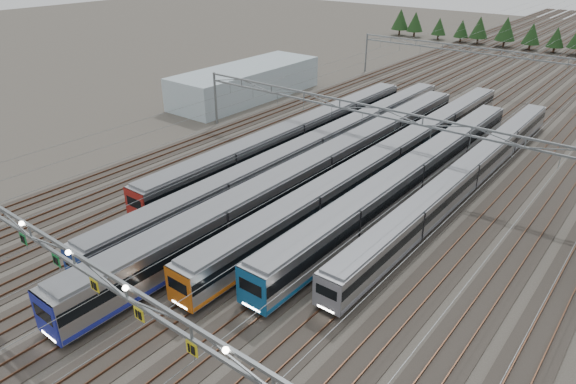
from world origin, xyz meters
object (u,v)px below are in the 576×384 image
Objects in this scene: gantry_far at (501,58)px; train_a at (295,136)px; train_f at (466,175)px; gantry_near at (72,262)px; train_c at (320,169)px; train_e at (410,177)px; gantry_mid at (378,119)px; train_d at (389,158)px; west_shed at (247,82)px; train_b at (313,149)px.

train_a is at bearing -103.51° from gantry_far.
train_a is 48.32m from gantry_far.
train_f is 42.69m from gantry_near.
gantry_far is at bearing 89.97° from gantry_near.
train_c is 54.06m from gantry_far.
train_e is 0.94× the size of gantry_near.
gantry_mid and gantry_far have the same top height.
train_d is at bearing 142.40° from train_e.
train_f is 12.12m from gantry_mid.
gantry_near is 1.88× the size of west_shed.
gantry_far is at bearing 87.61° from train_c.
gantry_near is 1.00× the size of gantry_far.
train_d is 9.13m from train_f.
gantry_far is at bearing 104.26° from train_f.
west_shed reaches higher than train_c.
gantry_near is at bearing -93.35° from train_d.
train_d is at bearing 60.77° from train_c.
train_f is 1.00× the size of gantry_far.
train_b is 8.90m from gantry_mid.
west_shed is (-34.31, -31.10, -3.62)m from gantry_far.
train_f is 1.00× the size of gantry_near.
gantry_near is (-6.80, -35.83, 4.88)m from train_e.
train_f is at bearing 6.41° from train_a.
train_b is 1.01× the size of train_d.
train_d is 1.17× the size of gantry_far.
train_d is 46.07m from gantry_far.
gantry_near is 64.12m from west_shed.
train_f is at bearing 74.54° from gantry_near.
train_b is 1.01× the size of train_c.
gantry_near is (-2.30, -39.30, 4.97)m from train_d.
train_c is 39.32m from west_shed.
train_b is 37.20m from gantry_near.
train_c is at bearing -92.39° from gantry_far.
train_f is 1.87× the size of west_shed.
gantry_mid reaches higher than train_e.
train_d is at bearing -87.19° from gantry_far.
train_f is at bearing 35.37° from train_c.
west_shed is at bearing 145.73° from train_a.
gantry_mid is (0.05, 40.12, -0.70)m from gantry_near.
train_e is (9.00, 4.58, -0.08)m from train_c.
gantry_far is 1.88× the size of west_shed.
west_shed is (-34.31, 13.90, -3.62)m from gantry_mid.
train_d is 39.42m from west_shed.
gantry_near is at bearing -90.07° from gantry_mid.
train_f is 47.43m from west_shed.
west_shed is at bearing 156.11° from train_e.
train_b is at bearing -150.18° from gantry_mid.
train_b is 1.26× the size of train_e.
train_b is at bearing -97.86° from gantry_far.
train_b is 6.73m from train_c.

